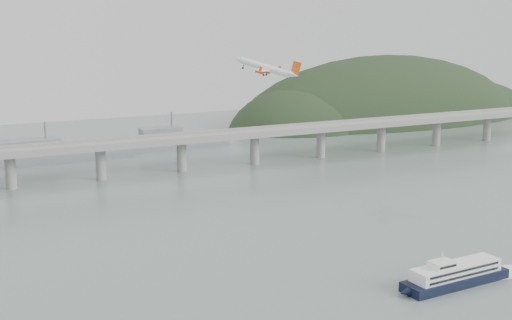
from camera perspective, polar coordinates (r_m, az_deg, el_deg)
ground at (r=243.25m, az=5.81°, el=-10.72°), size 900.00×900.00×0.00m
bridge at (r=414.80m, az=-8.99°, el=1.15°), size 800.00×22.00×23.90m
headland at (r=670.25m, az=11.58°, el=1.84°), size 365.00×155.00×156.00m
ferry at (r=255.27m, az=16.29°, el=-9.17°), size 71.13×14.63×13.41m
airliner at (r=322.76m, az=0.90°, el=7.67°), size 26.28×26.44×10.97m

